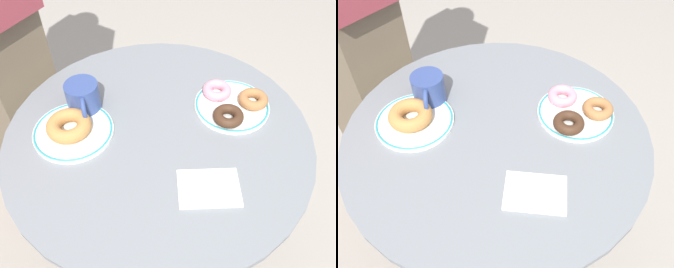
# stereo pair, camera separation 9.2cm
# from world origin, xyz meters

# --- Properties ---
(ground_plane) EXTENTS (7.00, 7.00, 0.02)m
(ground_plane) POSITION_xyz_m (0.00, 0.00, -0.01)
(ground_plane) COLOR #9E9389
(cafe_table) EXTENTS (0.79, 0.79, 0.75)m
(cafe_table) POSITION_xyz_m (0.00, 0.00, 0.55)
(cafe_table) COLOR slate
(cafe_table) RESTS_ON ground
(plate_left) EXTENTS (0.21, 0.21, 0.01)m
(plate_left) POSITION_xyz_m (-0.21, 0.04, 0.75)
(plate_left) COLOR white
(plate_left) RESTS_ON cafe_table
(plate_right) EXTENTS (0.20, 0.20, 0.01)m
(plate_right) POSITION_xyz_m (0.21, 0.05, 0.75)
(plate_right) COLOR white
(plate_right) RESTS_ON cafe_table
(donut_old_fashioned) EXTENTS (0.13, 0.13, 0.04)m
(donut_old_fashioned) POSITION_xyz_m (-0.22, 0.04, 0.78)
(donut_old_fashioned) COLOR #BC7F42
(donut_old_fashioned) RESTS_ON plate_left
(donut_cinnamon) EXTENTS (0.11, 0.11, 0.03)m
(donut_cinnamon) POSITION_xyz_m (0.27, 0.05, 0.77)
(donut_cinnamon) COLOR #A36B3D
(donut_cinnamon) RESTS_ON plate_right
(donut_pink_frosted) EXTENTS (0.11, 0.11, 0.03)m
(donut_pink_frosted) POSITION_xyz_m (0.18, 0.10, 0.77)
(donut_pink_frosted) COLOR pink
(donut_pink_frosted) RESTS_ON plate_right
(donut_chocolate) EXTENTS (0.10, 0.10, 0.03)m
(donut_chocolate) POSITION_xyz_m (0.19, 0.00, 0.77)
(donut_chocolate) COLOR #422819
(donut_chocolate) RESTS_ON plate_right
(paper_napkin) EXTENTS (0.15, 0.12, 0.01)m
(paper_napkin) POSITION_xyz_m (0.08, -0.19, 0.75)
(paper_napkin) COLOR white
(paper_napkin) RESTS_ON cafe_table
(coffee_mug) EXTENTS (0.09, 0.13, 0.09)m
(coffee_mug) POSITION_xyz_m (-0.18, 0.12, 0.79)
(coffee_mug) COLOR #334784
(coffee_mug) RESTS_ON cafe_table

